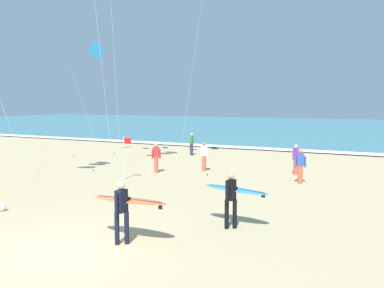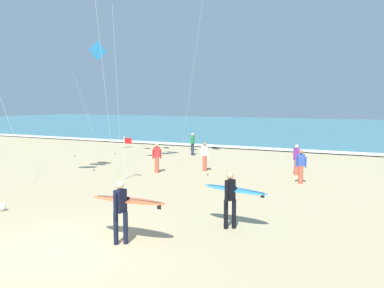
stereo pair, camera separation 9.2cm
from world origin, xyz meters
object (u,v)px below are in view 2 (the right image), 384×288
Objects in this scene: bystander_white_top at (205,156)px; beach_ball at (2,207)px; surfer_trailing at (233,193)px; surfer_lead at (124,204)px; bystander_blue_top at (301,166)px; bystander_purple_top at (296,159)px; bystander_red_top at (157,158)px; lifeguard_flag at (126,154)px; bystander_green_top at (193,144)px; kite_diamond_cobalt_close at (97,53)px.

bystander_white_top is 5.68× the size of beach_ball.
surfer_lead is at bearing -129.88° from surfer_trailing.
bystander_blue_top is 2.26m from bystander_purple_top.
bystander_red_top and bystander_purple_top have the same top height.
lifeguard_flag is at bearing -122.19° from bystander_white_top.
bystander_blue_top is at bearing 75.72° from surfer_lead.
surfer_trailing is 1.35× the size of bystander_purple_top.
surfer_trailing is at bearing -88.67° from bystander_purple_top.
bystander_blue_top reaches higher than beach_ball.
surfer_trailing is (2.13, 2.55, -0.00)m from surfer_lead.
bystander_blue_top is at bearing 48.78° from beach_ball.
bystander_red_top is (-4.90, 9.66, -0.24)m from surfer_lead.
bystander_blue_top is 5.68× the size of beach_ball.
surfer_lead reaches higher than bystander_green_top.
surfer_trailing is at bearing 50.12° from surfer_lead.
surfer_trailing is at bearing -45.28° from bystander_red_top.
surfer_trailing is 1.35× the size of bystander_white_top.
surfer_lead is 1.09× the size of surfer_trailing.
bystander_purple_top is (1.91, 12.32, -0.24)m from surfer_lead.
bystander_red_top is at bearing -158.62° from bystander_purple_top.
bystander_white_top is 1.00× the size of bystander_purple_top.
bystander_blue_top and bystander_purple_top have the same top height.
surfer_lead is 1.47× the size of bystander_blue_top.
beach_ball is at bearing -63.48° from kite_diamond_cobalt_close.
beach_ball is at bearing -93.71° from lifeguard_flag.
bystander_green_top is 16.17m from beach_ball.
kite_diamond_cobalt_close is 28.61× the size of beach_ball.
bystander_white_top is at bearing 168.38° from bystander_blue_top.
bystander_white_top is (9.62, -2.90, -6.32)m from kite_diamond_cobalt_close.
beach_ball is (-2.89, -10.60, -0.67)m from bystander_white_top.
surfer_lead is at bearing -48.70° from kite_diamond_cobalt_close.
bystander_red_top is 5.68× the size of beach_ball.
surfer_lead reaches higher than bystander_blue_top.
lifeguard_flag is at bearing -83.60° from bystander_green_top.
bystander_green_top and bystander_blue_top have the same top height.
lifeguard_flag is (-7.19, -4.93, 0.45)m from bystander_purple_top.
bystander_purple_top is 0.76× the size of lifeguard_flag.
bystander_red_top is 2.35m from lifeguard_flag.
surfer_trailing is at bearing 13.41° from beach_ball.
bystander_white_top is (2.06, 1.62, 0.00)m from bystander_red_top.
bystander_purple_top is at bearing 91.33° from surfer_trailing.
kite_diamond_cobalt_close is at bearing 116.52° from beach_ball.
bystander_white_top is at bearing -167.63° from bystander_purple_top.
surfer_lead is at bearing -54.41° from lifeguard_flag.
kite_diamond_cobalt_close reaches higher than bystander_red_top.
surfer_lead is 12.47m from bystander_purple_top.
lifeguard_flag is (-7.87, -2.78, 0.45)m from bystander_blue_top.
bystander_red_top is at bearing -176.11° from bystander_blue_top.
surfer_lead reaches higher than bystander_red_top.
lifeguard_flag is (-2.45, -3.89, 0.45)m from bystander_white_top.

